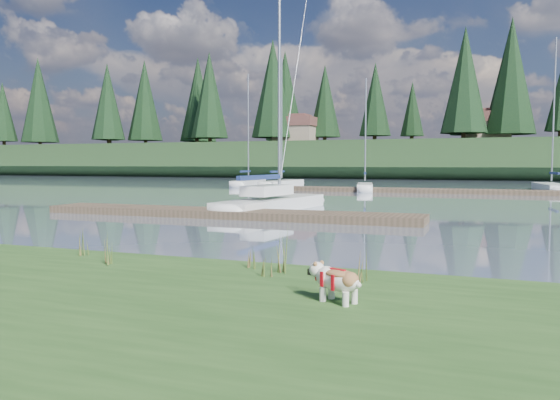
% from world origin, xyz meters
% --- Properties ---
extents(ground, '(200.00, 200.00, 0.00)m').
position_xyz_m(ground, '(0.00, 30.00, 0.00)').
color(ground, gray).
rests_on(ground, ground).
extents(ridge, '(200.00, 20.00, 5.00)m').
position_xyz_m(ridge, '(0.00, 73.00, 2.50)').
color(ridge, '#1C3118').
rests_on(ridge, ground).
extents(bulldog, '(0.84, 0.56, 0.50)m').
position_xyz_m(bulldog, '(4.10, -3.82, 0.66)').
color(bulldog, silver).
rests_on(bulldog, bank).
extents(sailboat_main, '(2.79, 8.99, 12.73)m').
position_xyz_m(sailboat_main, '(-3.15, 13.08, 0.42)').
color(sailboat_main, white).
rests_on(sailboat_main, ground).
extents(dock_near, '(16.00, 2.00, 0.30)m').
position_xyz_m(dock_near, '(-4.00, 9.00, 0.15)').
color(dock_near, '#4C3D2C').
rests_on(dock_near, ground).
extents(dock_far, '(26.00, 2.20, 0.30)m').
position_xyz_m(dock_far, '(2.00, 30.00, 0.15)').
color(dock_far, '#4C3D2C').
rests_on(dock_far, ground).
extents(sailboat_bg_0, '(2.00, 7.20, 10.41)m').
position_xyz_m(sailboat_bg_0, '(-14.72, 36.10, 0.32)').
color(sailboat_bg_0, white).
rests_on(sailboat_bg_0, ground).
extents(sailboat_bg_1, '(2.05, 7.91, 11.69)m').
position_xyz_m(sailboat_bg_1, '(-11.43, 36.42, 0.33)').
color(sailboat_bg_1, white).
rests_on(sailboat_bg_1, ground).
extents(sailboat_bg_2, '(2.24, 5.77, 8.77)m').
position_xyz_m(sailboat_bg_2, '(-2.95, 31.59, 0.34)').
color(sailboat_bg_2, white).
rests_on(sailboat_bg_2, ground).
extents(sailboat_bg_3, '(2.36, 8.16, 11.81)m').
position_xyz_m(sailboat_bg_3, '(10.59, 36.65, 0.32)').
color(sailboat_bg_3, white).
rests_on(sailboat_bg_3, ground).
extents(weed_0, '(0.17, 0.14, 0.63)m').
position_xyz_m(weed_0, '(-0.51, -2.66, 0.62)').
color(weed_0, '#475B23').
rests_on(weed_0, bank).
extents(weed_1, '(0.17, 0.14, 0.45)m').
position_xyz_m(weed_1, '(2.10, -2.09, 0.54)').
color(weed_1, '#475B23').
rests_on(weed_1, bank).
extents(weed_2, '(0.17, 0.14, 0.78)m').
position_xyz_m(weed_2, '(2.79, -2.26, 0.68)').
color(weed_2, '#475B23').
rests_on(weed_2, bank).
extents(weed_3, '(0.17, 0.14, 0.58)m').
position_xyz_m(weed_3, '(-1.56, -2.07, 0.59)').
color(weed_3, '#475B23').
rests_on(weed_3, bank).
extents(weed_4, '(0.17, 0.14, 0.36)m').
position_xyz_m(weed_4, '(2.61, -2.66, 0.50)').
color(weed_4, '#475B23').
rests_on(weed_4, bank).
extents(weed_5, '(0.17, 0.14, 0.53)m').
position_xyz_m(weed_5, '(4.17, -2.49, 0.57)').
color(weed_5, '#475B23').
rests_on(weed_5, bank).
extents(mud_lip, '(60.00, 0.50, 0.14)m').
position_xyz_m(mud_lip, '(0.00, -1.60, 0.07)').
color(mud_lip, '#33281C').
rests_on(mud_lip, ground).
extents(conifer_0, '(5.72, 5.72, 14.15)m').
position_xyz_m(conifer_0, '(-55.00, 67.00, 12.64)').
color(conifer_0, '#382619').
rests_on(conifer_0, ridge).
extents(conifer_1, '(4.40, 4.40, 11.30)m').
position_xyz_m(conifer_1, '(-40.00, 71.00, 11.28)').
color(conifer_1, '#382619').
rests_on(conifer_1, ridge).
extents(conifer_2, '(6.60, 6.60, 16.05)m').
position_xyz_m(conifer_2, '(-25.00, 68.00, 13.54)').
color(conifer_2, '#382619').
rests_on(conifer_2, ridge).
extents(conifer_3, '(4.84, 4.84, 12.25)m').
position_xyz_m(conifer_3, '(-10.00, 72.00, 11.74)').
color(conifer_3, '#382619').
rests_on(conifer_3, ridge).
extents(conifer_4, '(6.16, 6.16, 15.10)m').
position_xyz_m(conifer_4, '(3.00, 66.00, 13.09)').
color(conifer_4, '#382619').
rests_on(conifer_4, ridge).
extents(house_0, '(6.30, 5.30, 4.65)m').
position_xyz_m(house_0, '(-22.00, 70.00, 7.31)').
color(house_0, gray).
rests_on(house_0, ridge).
extents(house_1, '(6.30, 5.30, 4.65)m').
position_xyz_m(house_1, '(6.00, 71.00, 7.31)').
color(house_1, gray).
rests_on(house_1, ridge).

